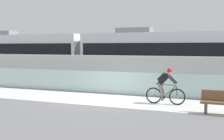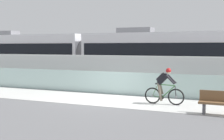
# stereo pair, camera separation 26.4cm
# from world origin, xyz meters

# --- Properties ---
(ground_plane) EXTENTS (200.00, 200.00, 0.00)m
(ground_plane) POSITION_xyz_m (0.00, 0.00, 0.00)
(ground_plane) COLOR slate
(bike_path_deck) EXTENTS (32.00, 3.20, 0.01)m
(bike_path_deck) POSITION_xyz_m (0.00, 0.00, 0.01)
(bike_path_deck) COLOR silver
(bike_path_deck) RESTS_ON ground
(glass_parapet) EXTENTS (32.00, 0.05, 1.20)m
(glass_parapet) POSITION_xyz_m (0.00, 1.85, 0.60)
(glass_parapet) COLOR silver
(glass_parapet) RESTS_ON ground
(concrete_barrier_wall) EXTENTS (32.00, 0.36, 2.01)m
(concrete_barrier_wall) POSITION_xyz_m (0.00, 3.65, 1.00)
(concrete_barrier_wall) COLOR silver
(concrete_barrier_wall) RESTS_ON ground
(tram_rail_near) EXTENTS (32.00, 0.08, 0.01)m
(tram_rail_near) POSITION_xyz_m (0.00, 6.13, 0.00)
(tram_rail_near) COLOR #595654
(tram_rail_near) RESTS_ON ground
(tram_rail_far) EXTENTS (32.00, 0.08, 0.01)m
(tram_rail_far) POSITION_xyz_m (0.00, 7.57, 0.00)
(tram_rail_far) COLOR #595654
(tram_rail_far) RESTS_ON ground
(tram) EXTENTS (22.56, 2.54, 3.81)m
(tram) POSITION_xyz_m (-4.56, 6.85, 1.89)
(tram) COLOR silver
(tram) RESTS_ON ground
(cyclist_on_bike) EXTENTS (1.77, 0.58, 1.61)m
(cyclist_on_bike) POSITION_xyz_m (2.98, -0.00, 0.80)
(cyclist_on_bike) COLOR black
(cyclist_on_bike) RESTS_ON ground
(bench) EXTENTS (1.60, 0.45, 0.89)m
(bench) POSITION_xyz_m (5.46, -1.29, 0.48)
(bench) COLOR brown
(bench) RESTS_ON ground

